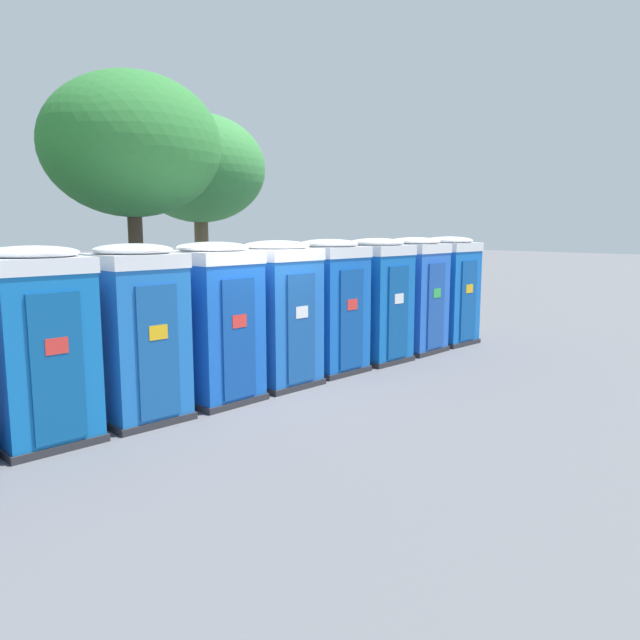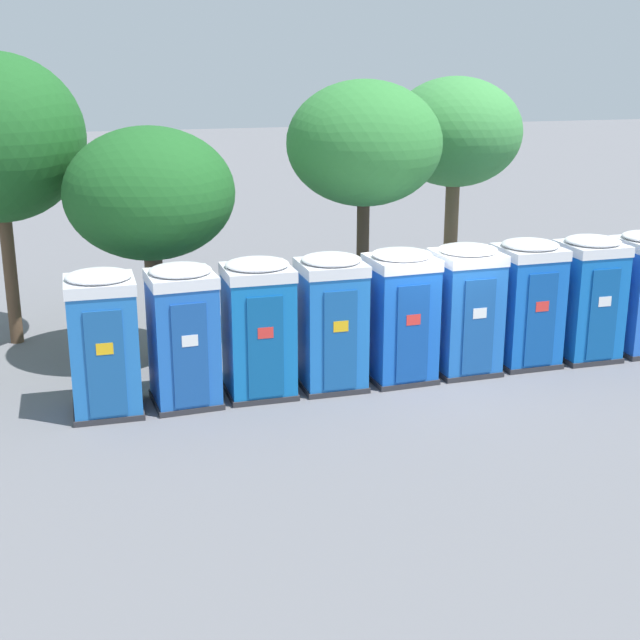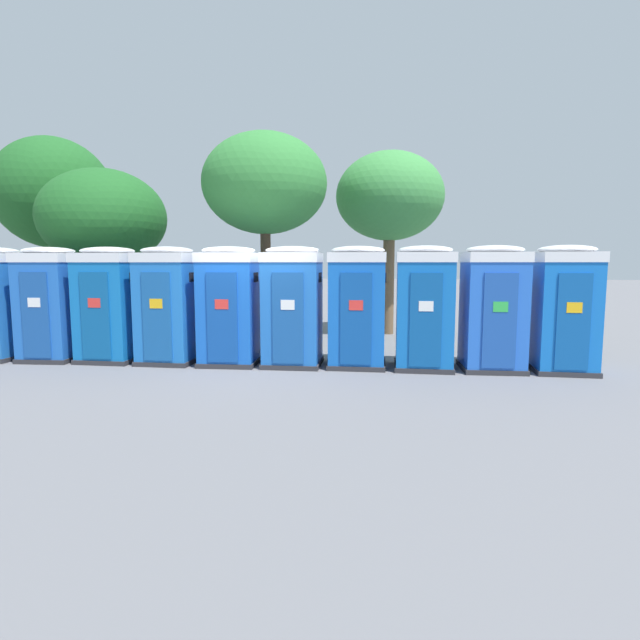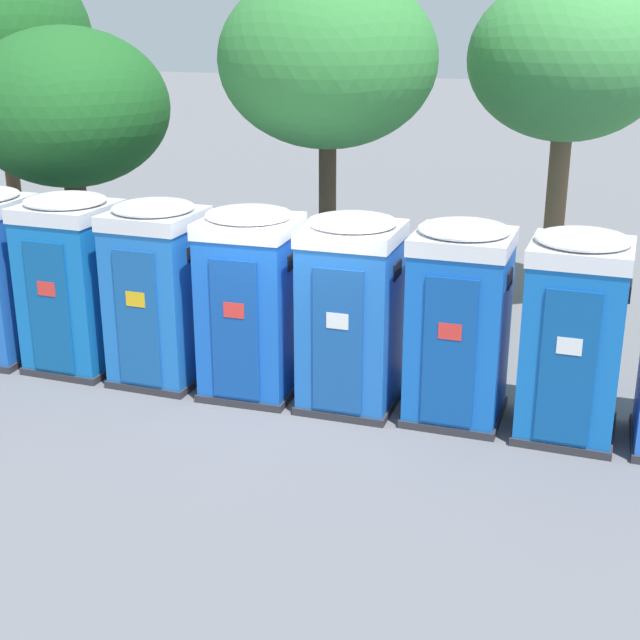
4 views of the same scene
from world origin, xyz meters
TOP-DOWN VIEW (x-y plane):
  - ground_plane at (0.00, 0.00)m, footprint 120.00×120.00m
  - portapotty_2 at (-3.44, -0.02)m, footprint 1.23×1.21m
  - portapotty_3 at (-2.06, -0.02)m, footprint 1.18×1.21m
  - portapotty_4 at (-0.69, 0.01)m, footprint 1.27×1.26m
  - portapotty_5 at (0.69, 0.07)m, footprint 1.24×1.23m
  - portapotty_6 at (2.06, 0.16)m, footprint 1.21×1.22m
  - portapotty_7 at (3.44, 0.14)m, footprint 1.18×1.21m
  - street_tree_0 at (-0.55, 2.66)m, footprint 3.25×3.25m
  - street_tree_1 at (-5.03, 2.48)m, footprint 3.34×3.34m
  - street_tree_3 at (2.67, 5.23)m, footprint 3.26×3.26m

SIDE VIEW (x-z plane):
  - ground_plane at x=0.00m, z-range 0.00..0.00m
  - portapotty_2 at x=-3.44m, z-range 0.01..2.55m
  - portapotty_5 at x=0.69m, z-range 0.01..2.55m
  - portapotty_4 at x=-0.69m, z-range 0.01..2.55m
  - portapotty_6 at x=2.06m, z-range 0.01..2.55m
  - portapotty_3 at x=-2.06m, z-range 0.01..2.55m
  - portapotty_7 at x=3.44m, z-range 0.01..2.55m
  - street_tree_1 at x=-5.03m, z-range 1.03..5.74m
  - street_tree_3 at x=2.67m, z-range 1.40..6.92m
  - street_tree_0 at x=-0.55m, z-range 1.45..6.99m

